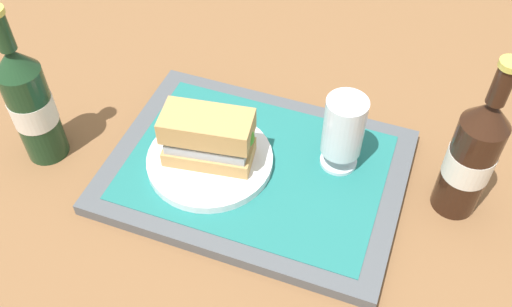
{
  "coord_description": "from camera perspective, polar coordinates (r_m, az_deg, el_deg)",
  "views": [
    {
      "loc": [
        0.19,
        -0.53,
        0.68
      ],
      "look_at": [
        0.0,
        0.0,
        0.05
      ],
      "focal_mm": 40.18,
      "sensor_mm": 36.0,
      "label": 1
    }
  ],
  "objects": [
    {
      "name": "beer_bottle",
      "position": [
        0.82,
        20.7,
        -0.23
      ],
      "size": [
        0.07,
        0.07,
        0.27
      ],
      "color": "black",
      "rests_on": "ground_plane"
    },
    {
      "name": "second_bottle",
      "position": [
        0.9,
        -21.56,
        4.7
      ],
      "size": [
        0.07,
        0.07,
        0.27
      ],
      "color": "#19381E",
      "rests_on": "ground_plane"
    },
    {
      "name": "ground_plane",
      "position": [
        0.88,
        -0.0,
        -2.17
      ],
      "size": [
        3.0,
        3.0,
        0.0
      ],
      "primitive_type": "plane",
      "color": "brown"
    },
    {
      "name": "sandwich",
      "position": [
        0.83,
        -4.59,
        1.58
      ],
      "size": [
        0.14,
        0.08,
        0.08
      ],
      "rotation": [
        0.0,
        0.0,
        0.15
      ],
      "color": "tan",
      "rests_on": "plate"
    },
    {
      "name": "placemat",
      "position": [
        0.86,
        -0.0,
        -1.3
      ],
      "size": [
        0.38,
        0.27,
        0.0
      ],
      "primitive_type": "cube",
      "color": "#1E6B66",
      "rests_on": "tray"
    },
    {
      "name": "plate",
      "position": [
        0.87,
        -4.6,
        -0.66
      ],
      "size": [
        0.19,
        0.19,
        0.01
      ],
      "primitive_type": "cylinder",
      "color": "white",
      "rests_on": "placemat"
    },
    {
      "name": "tray",
      "position": [
        0.87,
        -0.0,
        -1.75
      ],
      "size": [
        0.44,
        0.32,
        0.02
      ],
      "primitive_type": "cube",
      "color": "#4C5156",
      "rests_on": "ground_plane"
    },
    {
      "name": "beer_glass",
      "position": [
        0.83,
        8.67,
        2.19
      ],
      "size": [
        0.06,
        0.06,
        0.12
      ],
      "color": "silver",
      "rests_on": "placemat"
    }
  ]
}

